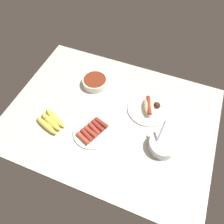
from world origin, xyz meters
TOP-DOWN VIEW (x-y plane):
  - ground_plane at (0.00, 0.00)cm, footprint 120.00×90.00cm
  - plate_sausages at (5.29, 13.81)cm, footprint 21.63×21.63cm
  - bowl_coleslaw at (-33.15, 8.37)cm, footprint 15.17×15.17cm
  - plate_hotdog_assembled at (-19.23, -12.82)cm, footprint 24.54×24.54cm
  - banana_bunch at (29.61, 17.25)cm, footprint 18.93×15.82cm
  - bowl_chili at (18.53, -19.18)cm, footprint 15.98×15.98cm

SIDE VIEW (x-z plane):
  - ground_plane at x=0.00cm, z-range -3.00..0.00cm
  - plate_sausages at x=5.29cm, z-range -0.52..2.98cm
  - plate_hotdog_assembled at x=-19.23cm, z-range -1.07..4.54cm
  - banana_bunch at x=29.61cm, z-range -0.12..3.71cm
  - bowl_chili at x=18.53cm, z-range 0.24..5.14cm
  - bowl_coleslaw at x=-33.15cm, z-range -4.51..10.83cm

